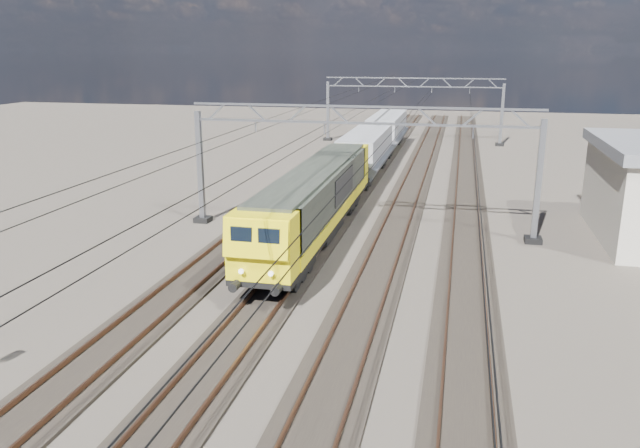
% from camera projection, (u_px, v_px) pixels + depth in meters
% --- Properties ---
extents(ground, '(160.00, 160.00, 0.00)m').
position_uv_depth(ground, '(346.00, 253.00, 31.82)').
color(ground, '#29241F').
rests_on(ground, ground).
extents(track_outer_west, '(2.60, 140.00, 0.30)m').
position_uv_depth(track_outer_west, '(235.00, 244.00, 33.07)').
color(track_outer_west, black).
rests_on(track_outer_west, ground).
extents(track_loco, '(2.60, 140.00, 0.30)m').
position_uv_depth(track_loco, '(308.00, 249.00, 32.22)').
color(track_loco, black).
rests_on(track_loco, ground).
extents(track_inner_east, '(2.60, 140.00, 0.30)m').
position_uv_depth(track_inner_east, '(385.00, 254.00, 31.37)').
color(track_inner_east, black).
rests_on(track_inner_east, ground).
extents(track_outer_east, '(2.60, 140.00, 0.30)m').
position_uv_depth(track_outer_east, '(466.00, 260.00, 30.52)').
color(track_outer_east, black).
rests_on(track_outer_east, ground).
extents(catenary_gantry_mid, '(19.90, 0.90, 7.11)m').
position_uv_depth(catenary_gantry_mid, '(360.00, 164.00, 34.52)').
color(catenary_gantry_mid, gray).
rests_on(catenary_gantry_mid, ground).
extents(catenary_gantry_far, '(19.90, 0.90, 7.11)m').
position_uv_depth(catenary_gantry_far, '(413.00, 107.00, 68.33)').
color(catenary_gantry_far, gray).
rests_on(catenary_gantry_far, ground).
extents(overhead_wires, '(12.03, 140.00, 0.53)m').
position_uv_depth(overhead_wires, '(371.00, 123.00, 37.78)').
color(overhead_wires, black).
rests_on(overhead_wires, ground).
extents(locomotive, '(2.76, 21.10, 3.62)m').
position_uv_depth(locomotive, '(316.00, 198.00, 33.37)').
color(locomotive, black).
rests_on(locomotive, ground).
extents(hopper_wagon_lead, '(3.38, 13.00, 3.25)m').
position_uv_depth(hopper_wagon_lead, '(366.00, 150.00, 50.02)').
color(hopper_wagon_lead, black).
rests_on(hopper_wagon_lead, ground).
extents(hopper_wagon_mid, '(3.38, 13.00, 3.25)m').
position_uv_depth(hopper_wagon_mid, '(387.00, 129.00, 63.35)').
color(hopper_wagon_mid, black).
rests_on(hopper_wagon_mid, ground).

